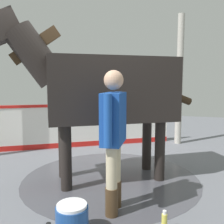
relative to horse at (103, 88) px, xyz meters
The scene contains 8 objects.
ground_plane 1.46m from the horse, 45.05° to the left, with size 16.00×16.00×0.02m, color slate.
wet_patch 1.44m from the horse, 58.63° to the right, with size 2.79×2.79×0.00m, color #4C4C54.
barrier_wall 2.34m from the horse, 28.06° to the left, with size 2.21×3.56×1.03m.
roof_post_far 2.96m from the horse, 20.95° to the right, with size 0.16×0.16×3.16m, color #B7B2A8.
horse is the anchor object (origin of this frame).
handler 1.12m from the horse, 154.60° to the right, with size 0.67×0.26×1.67m.
wash_bucket 1.97m from the horse, behind, with size 0.33×0.33×0.33m.
bottle_shampoo 2.05m from the horse, 137.47° to the right, with size 0.06×0.06×0.22m.
Camera 1 is at (-3.75, -1.34, 1.53)m, focal length 39.98 mm.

